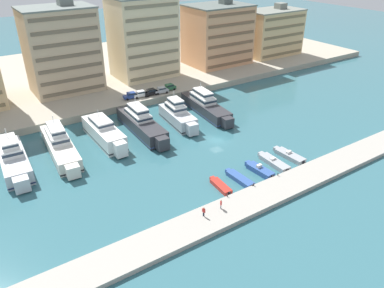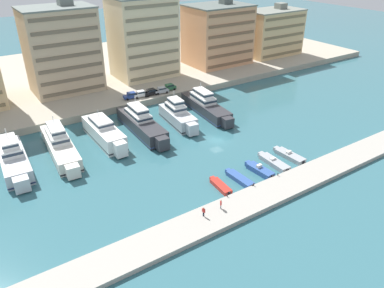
{
  "view_description": "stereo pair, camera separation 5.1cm",
  "coord_description": "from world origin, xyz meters",
  "px_view_note": "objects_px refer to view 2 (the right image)",
  "views": [
    {
      "loc": [
        -46.06,
        -59.37,
        39.2
      ],
      "look_at": [
        -8.29,
        -2.35,
        2.5
      ],
      "focal_mm": 35.0,
      "sensor_mm": 36.0,
      "label": 1
    },
    {
      "loc": [
        -46.01,
        -59.4,
        39.2
      ],
      "look_at": [
        -8.29,
        -2.35,
        2.5
      ],
      "focal_mm": 35.0,
      "sensor_mm": 36.0,
      "label": 2
    }
  ],
  "objects_px": {
    "motorboat_blue_mid_left": "(259,170)",
    "yacht_charcoal_center_right": "(206,105)",
    "pedestrian_near_edge": "(221,203)",
    "yacht_ivory_left": "(60,144)",
    "motorboat_grey_center": "(289,155)",
    "yacht_silver_far_left": "(13,158)",
    "yacht_charcoal_center_left": "(141,123)",
    "motorboat_blue_left": "(239,179)",
    "car_silver_center_left": "(161,90)",
    "car_blue_far_left": "(131,95)",
    "car_white_left": "(140,94)",
    "motorboat_red_far_left": "(220,186)",
    "yacht_white_mid_left": "(104,133)",
    "car_green_center": "(169,87)",
    "yacht_silver_center": "(178,115)",
    "car_black_mid_left": "(151,92)",
    "motorboat_grey_center_left": "(274,162)",
    "pedestrian_mid_deck": "(204,211)"
  },
  "relations": [
    {
      "from": "car_blue_far_left",
      "to": "car_black_mid_left",
      "type": "relative_size",
      "value": 1.02
    },
    {
      "from": "yacht_silver_center",
      "to": "motorboat_blue_mid_left",
      "type": "xyz_separation_m",
      "value": [
        1.45,
        -27.79,
        -1.64
      ]
    },
    {
      "from": "car_green_center",
      "to": "pedestrian_mid_deck",
      "type": "bearing_deg",
      "value": -114.81
    },
    {
      "from": "yacht_silver_center",
      "to": "yacht_charcoal_center_right",
      "type": "distance_m",
      "value": 9.65
    },
    {
      "from": "motorboat_red_far_left",
      "to": "car_white_left",
      "type": "relative_size",
      "value": 1.47
    },
    {
      "from": "motorboat_grey_center_left",
      "to": "yacht_silver_center",
      "type": "bearing_deg",
      "value": 102.27
    },
    {
      "from": "motorboat_blue_left",
      "to": "motorboat_blue_mid_left",
      "type": "height_order",
      "value": "motorboat_blue_mid_left"
    },
    {
      "from": "yacht_charcoal_center_right",
      "to": "pedestrian_near_edge",
      "type": "xyz_separation_m",
      "value": [
        -21.83,
        -35.15,
        -0.19
      ]
    },
    {
      "from": "yacht_ivory_left",
      "to": "yacht_white_mid_left",
      "type": "bearing_deg",
      "value": 0.15
    },
    {
      "from": "yacht_white_mid_left",
      "to": "car_black_mid_left",
      "type": "height_order",
      "value": "yacht_white_mid_left"
    },
    {
      "from": "yacht_charcoal_center_left",
      "to": "pedestrian_mid_deck",
      "type": "relative_size",
      "value": 13.13
    },
    {
      "from": "yacht_charcoal_center_right",
      "to": "motorboat_grey_center",
      "type": "bearing_deg",
      "value": -87.91
    },
    {
      "from": "car_black_mid_left",
      "to": "motorboat_grey_center",
      "type": "bearing_deg",
      "value": -78.24
    },
    {
      "from": "car_black_mid_left",
      "to": "car_silver_center_left",
      "type": "relative_size",
      "value": 0.97
    },
    {
      "from": "yacht_silver_far_left",
      "to": "yacht_charcoal_center_left",
      "type": "distance_m",
      "value": 28.25
    },
    {
      "from": "yacht_charcoal_center_left",
      "to": "pedestrian_mid_deck",
      "type": "height_order",
      "value": "yacht_charcoal_center_left"
    },
    {
      "from": "motorboat_blue_mid_left",
      "to": "yacht_charcoal_center_right",
      "type": "bearing_deg",
      "value": 74.75
    },
    {
      "from": "yacht_silver_far_left",
      "to": "motorboat_grey_center",
      "type": "height_order",
      "value": "yacht_silver_far_left"
    },
    {
      "from": "motorboat_grey_center_left",
      "to": "motorboat_grey_center",
      "type": "xyz_separation_m",
      "value": [
        4.65,
        0.17,
        -0.01
      ]
    },
    {
      "from": "motorboat_red_far_left",
      "to": "car_silver_center_left",
      "type": "xyz_separation_m",
      "value": [
        12.65,
        44.17,
        2.42
      ]
    },
    {
      "from": "motorboat_red_far_left",
      "to": "car_green_center",
      "type": "bearing_deg",
      "value": 70.78
    },
    {
      "from": "motorboat_blue_mid_left",
      "to": "pedestrian_near_edge",
      "type": "xyz_separation_m",
      "value": [
        -13.78,
        -5.65,
        1.31
      ]
    },
    {
      "from": "yacht_charcoal_center_right",
      "to": "car_silver_center_left",
      "type": "distance_m",
      "value": 15.54
    },
    {
      "from": "yacht_ivory_left",
      "to": "motorboat_grey_center",
      "type": "xyz_separation_m",
      "value": [
        38.98,
        -27.97,
        -1.59
      ]
    },
    {
      "from": "yacht_silver_far_left",
      "to": "yacht_charcoal_center_right",
      "type": "xyz_separation_m",
      "value": [
        47.24,
        1.51,
        -0.05
      ]
    },
    {
      "from": "car_black_mid_left",
      "to": "pedestrian_mid_deck",
      "type": "xyz_separation_m",
      "value": [
        -17.25,
        -50.17,
        -0.98
      ]
    },
    {
      "from": "motorboat_grey_center",
      "to": "motorboat_blue_left",
      "type": "bearing_deg",
      "value": -176.12
    },
    {
      "from": "yacht_silver_far_left",
      "to": "yacht_charcoal_center_right",
      "type": "distance_m",
      "value": 47.26
    },
    {
      "from": "yacht_white_mid_left",
      "to": "motorboat_grey_center_left",
      "type": "xyz_separation_m",
      "value": [
        24.46,
        -28.16,
        -1.59
      ]
    },
    {
      "from": "motorboat_blue_left",
      "to": "car_silver_center_left",
      "type": "relative_size",
      "value": 1.71
    },
    {
      "from": "car_blue_far_left",
      "to": "motorboat_blue_left",
      "type": "bearing_deg",
      "value": -89.16
    },
    {
      "from": "yacht_white_mid_left",
      "to": "car_green_center",
      "type": "relative_size",
      "value": 4.54
    },
    {
      "from": "yacht_charcoal_center_right",
      "to": "motorboat_red_far_left",
      "type": "relative_size",
      "value": 3.63
    },
    {
      "from": "yacht_silver_center",
      "to": "car_white_left",
      "type": "bearing_deg",
      "value": 95.54
    },
    {
      "from": "motorboat_grey_center_left",
      "to": "yacht_charcoal_center_right",
      "type": "bearing_deg",
      "value": 82.86
    },
    {
      "from": "motorboat_blue_left",
      "to": "yacht_silver_center",
      "type": "bearing_deg",
      "value": 82.57
    },
    {
      "from": "yacht_ivory_left",
      "to": "car_blue_far_left",
      "type": "bearing_deg",
      "value": 34.04
    },
    {
      "from": "yacht_charcoal_center_left",
      "to": "pedestrian_near_edge",
      "type": "xyz_separation_m",
      "value": [
        -2.83,
        -34.26,
        -0.29
      ]
    },
    {
      "from": "motorboat_blue_left",
      "to": "motorboat_blue_mid_left",
      "type": "distance_m",
      "value": 5.09
    },
    {
      "from": "yacht_charcoal_center_right",
      "to": "car_blue_far_left",
      "type": "height_order",
      "value": "yacht_charcoal_center_right"
    },
    {
      "from": "yacht_silver_far_left",
      "to": "car_black_mid_left",
      "type": "xyz_separation_m",
      "value": [
        39.2,
        16.5,
        0.7
      ]
    },
    {
      "from": "car_silver_center_left",
      "to": "pedestrian_near_edge",
      "type": "bearing_deg",
      "value": -108.8
    },
    {
      "from": "yacht_charcoal_center_left",
      "to": "yacht_silver_center",
      "type": "distance_m",
      "value": 9.54
    },
    {
      "from": "yacht_white_mid_left",
      "to": "motorboat_grey_center",
      "type": "xyz_separation_m",
      "value": [
        29.11,
        -27.99,
        -1.6
      ]
    },
    {
      "from": "yacht_charcoal_center_left",
      "to": "car_silver_center_left",
      "type": "relative_size",
      "value": 5.28
    },
    {
      "from": "yacht_ivory_left",
      "to": "motorboat_red_far_left",
      "type": "xyz_separation_m",
      "value": [
        20.44,
        -28.77,
        -1.68
      ]
    },
    {
      "from": "motorboat_blue_left",
      "to": "motorboat_grey_center_left",
      "type": "xyz_separation_m",
      "value": [
        9.53,
        0.79,
        0.05
      ]
    },
    {
      "from": "yacht_silver_center",
      "to": "car_green_center",
      "type": "xyz_separation_m",
      "value": [
        7.73,
        17.4,
        0.62
      ]
    },
    {
      "from": "car_white_left",
      "to": "yacht_charcoal_center_left",
      "type": "bearing_deg",
      "value": -115.88
    },
    {
      "from": "car_blue_far_left",
      "to": "car_white_left",
      "type": "bearing_deg",
      "value": -7.39
    }
  ]
}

